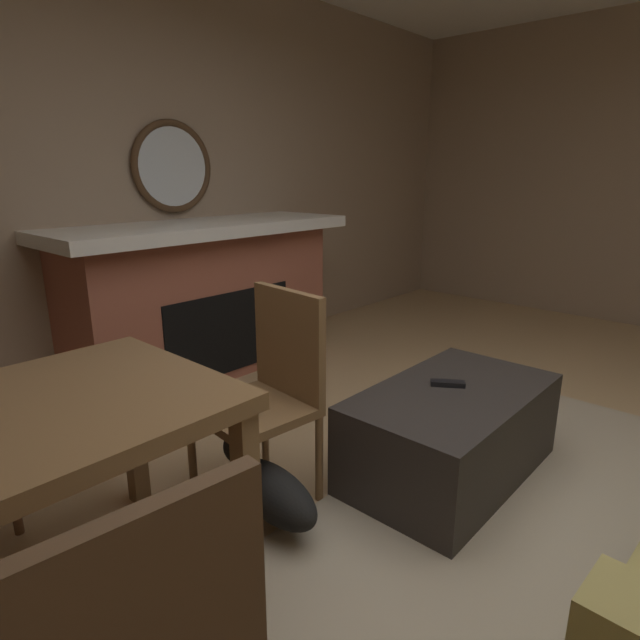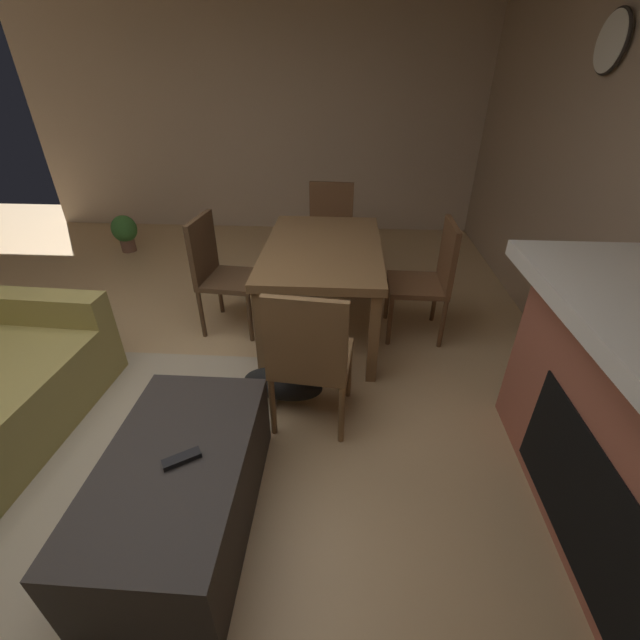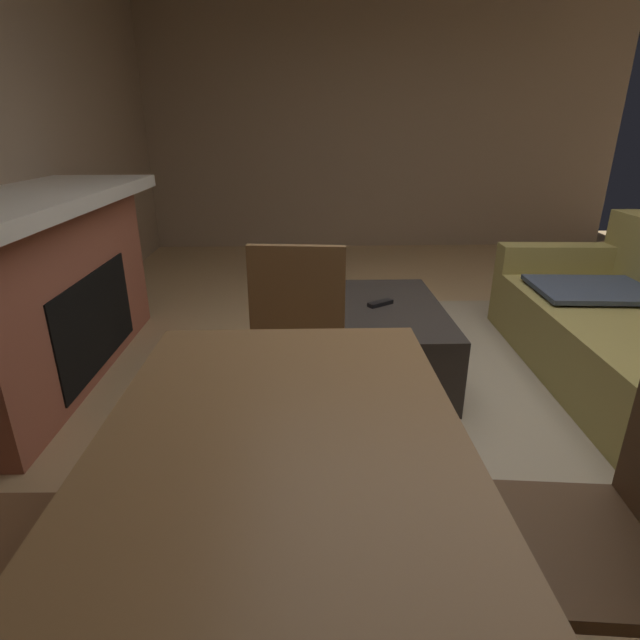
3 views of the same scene
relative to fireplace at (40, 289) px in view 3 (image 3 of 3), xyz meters
name	(u,v)px [view 3 (image 3 of 3)]	position (x,y,z in m)	size (l,w,h in m)	color
floor	(463,409)	(0.48, 2.36, -0.55)	(9.57, 9.57, 0.00)	tan
wall_left	(374,127)	(-3.51, 2.36, 0.86)	(0.12, 5.87, 2.82)	#9E846B
area_rug	(497,371)	(0.06, 2.70, -0.54)	(2.60, 2.00, 0.01)	tan
fireplace	(40,289)	(0.00, 0.00, 0.00)	(2.14, 0.76, 1.09)	#9E5642
ottoman_coffee_table	(387,341)	(0.06, 2.01, -0.33)	(1.08, 0.62, 0.44)	#2D2826
tv_remote	(380,303)	(0.04, 1.96, -0.10)	(0.05, 0.16, 0.02)	black
dining_table	(282,481)	(1.82, 1.46, 0.10)	(1.41, 0.87, 0.74)	brown
dining_chair_west	(295,340)	(0.72, 1.47, -0.03)	(0.48, 0.48, 0.93)	brown
dining_chair_north	(625,519)	(1.83, 2.29, -0.03)	(0.48, 0.48, 0.93)	#513823
small_dog	(331,428)	(0.89, 1.63, -0.38)	(0.27, 0.58, 0.30)	black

